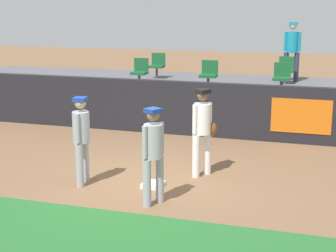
{
  "coord_description": "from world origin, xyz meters",
  "views": [
    {
      "loc": [
        3.38,
        -9.27,
        3.49
      ],
      "look_at": [
        0.23,
        0.89,
        1.0
      ],
      "focal_mm": 55.63,
      "sensor_mm": 36.0,
      "label": 1
    }
  ],
  "objects_px": {
    "player_coach_visitor": "(81,135)",
    "seat_back_right": "(286,69)",
    "seat_front_right": "(282,76)",
    "seat_front_left": "(140,70)",
    "seat_back_left": "(157,64)",
    "spectator_hooded": "(292,47)",
    "first_base": "(153,185)",
    "player_fielder_home": "(203,126)",
    "seat_front_center": "(209,73)",
    "player_runner_visitor": "(153,150)"
  },
  "relations": [
    {
      "from": "player_runner_visitor",
      "to": "player_coach_visitor",
      "type": "relative_size",
      "value": 1.0
    },
    {
      "from": "first_base",
      "to": "seat_front_center",
      "type": "distance_m",
      "value": 5.89
    },
    {
      "from": "player_fielder_home",
      "to": "seat_front_right",
      "type": "bearing_deg",
      "value": -160.62
    },
    {
      "from": "seat_back_right",
      "to": "seat_back_left",
      "type": "distance_m",
      "value": 4.25
    },
    {
      "from": "player_coach_visitor",
      "to": "seat_front_center",
      "type": "distance_m",
      "value": 6.1
    },
    {
      "from": "player_runner_visitor",
      "to": "seat_front_center",
      "type": "bearing_deg",
      "value": -147.7
    },
    {
      "from": "player_fielder_home",
      "to": "seat_back_left",
      "type": "distance_m",
      "value": 7.27
    },
    {
      "from": "player_coach_visitor",
      "to": "spectator_hooded",
      "type": "distance_m",
      "value": 9.02
    },
    {
      "from": "seat_front_left",
      "to": "seat_back_left",
      "type": "bearing_deg",
      "value": 91.24
    },
    {
      "from": "seat_back_left",
      "to": "seat_front_left",
      "type": "relative_size",
      "value": 1.0
    },
    {
      "from": "spectator_hooded",
      "to": "seat_front_center",
      "type": "bearing_deg",
      "value": 48.4
    },
    {
      "from": "first_base",
      "to": "seat_front_right",
      "type": "height_order",
      "value": "seat_front_right"
    },
    {
      "from": "player_coach_visitor",
      "to": "seat_back_right",
      "type": "height_order",
      "value": "seat_back_right"
    },
    {
      "from": "seat_back_right",
      "to": "spectator_hooded",
      "type": "xyz_separation_m",
      "value": [
        0.12,
        0.53,
        0.63
      ]
    },
    {
      "from": "first_base",
      "to": "spectator_hooded",
      "type": "distance_m",
      "value": 8.53
    },
    {
      "from": "player_fielder_home",
      "to": "seat_front_left",
      "type": "xyz_separation_m",
      "value": [
        -3.11,
        4.73,
        0.47
      ]
    },
    {
      "from": "seat_front_center",
      "to": "player_fielder_home",
      "type": "bearing_deg",
      "value": -78.55
    },
    {
      "from": "player_fielder_home",
      "to": "seat_front_left",
      "type": "height_order",
      "value": "seat_front_left"
    },
    {
      "from": "player_runner_visitor",
      "to": "seat_back_left",
      "type": "distance_m",
      "value": 8.8
    },
    {
      "from": "player_coach_visitor",
      "to": "spectator_hooded",
      "type": "xyz_separation_m",
      "value": [
        3.35,
        8.3,
        1.14
      ]
    },
    {
      "from": "player_coach_visitor",
      "to": "seat_back_right",
      "type": "xyz_separation_m",
      "value": [
        3.24,
        7.76,
        0.51
      ]
    },
    {
      "from": "seat_front_left",
      "to": "spectator_hooded",
      "type": "distance_m",
      "value": 4.96
    },
    {
      "from": "player_runner_visitor",
      "to": "player_coach_visitor",
      "type": "xyz_separation_m",
      "value": [
        -1.68,
        0.6,
        0.0
      ]
    },
    {
      "from": "first_base",
      "to": "seat_back_left",
      "type": "height_order",
      "value": "seat_back_left"
    },
    {
      "from": "first_base",
      "to": "seat_front_center",
      "type": "xyz_separation_m",
      "value": [
        -0.2,
        5.7,
        1.49
      ]
    },
    {
      "from": "player_runner_visitor",
      "to": "seat_back_left",
      "type": "height_order",
      "value": "seat_back_left"
    },
    {
      "from": "player_coach_visitor",
      "to": "spectator_hooded",
      "type": "bearing_deg",
      "value": 152.07
    },
    {
      "from": "player_runner_visitor",
      "to": "spectator_hooded",
      "type": "height_order",
      "value": "spectator_hooded"
    },
    {
      "from": "seat_back_right",
      "to": "seat_front_left",
      "type": "relative_size",
      "value": 1.0
    },
    {
      "from": "player_fielder_home",
      "to": "seat_back_left",
      "type": "relative_size",
      "value": 2.17
    },
    {
      "from": "seat_back_left",
      "to": "first_base",
      "type": "bearing_deg",
      "value": -72.32
    },
    {
      "from": "first_base",
      "to": "seat_back_right",
      "type": "distance_m",
      "value": 7.86
    },
    {
      "from": "seat_front_left",
      "to": "spectator_hooded",
      "type": "bearing_deg",
      "value": 28.31
    },
    {
      "from": "spectator_hooded",
      "to": "seat_back_right",
      "type": "bearing_deg",
      "value": 79.06
    },
    {
      "from": "seat_front_right",
      "to": "spectator_hooded",
      "type": "bearing_deg",
      "value": 88.05
    },
    {
      "from": "player_runner_visitor",
      "to": "seat_front_center",
      "type": "distance_m",
      "value": 6.6
    },
    {
      "from": "player_runner_visitor",
      "to": "player_coach_visitor",
      "type": "height_order",
      "value": "player_coach_visitor"
    },
    {
      "from": "player_coach_visitor",
      "to": "seat_front_left",
      "type": "xyz_separation_m",
      "value": [
        -0.98,
        5.96,
        0.51
      ]
    },
    {
      "from": "player_fielder_home",
      "to": "seat_back_right",
      "type": "relative_size",
      "value": 2.17
    },
    {
      "from": "player_coach_visitor",
      "to": "seat_front_right",
      "type": "height_order",
      "value": "seat_front_right"
    },
    {
      "from": "player_fielder_home",
      "to": "player_coach_visitor",
      "type": "bearing_deg",
      "value": -27.02
    },
    {
      "from": "seat_front_right",
      "to": "seat_back_left",
      "type": "bearing_deg",
      "value": 157.23
    },
    {
      "from": "first_base",
      "to": "player_coach_visitor",
      "type": "distance_m",
      "value": 1.71
    },
    {
      "from": "player_coach_visitor",
      "to": "seat_front_left",
      "type": "relative_size",
      "value": 2.09
    },
    {
      "from": "spectator_hooded",
      "to": "seat_front_left",
      "type": "bearing_deg",
      "value": 29.79
    },
    {
      "from": "seat_front_right",
      "to": "player_coach_visitor",
      "type": "bearing_deg",
      "value": -118.76
    },
    {
      "from": "seat_front_center",
      "to": "seat_front_right",
      "type": "bearing_deg",
      "value": -0.0
    },
    {
      "from": "seat_back_right",
      "to": "seat_front_center",
      "type": "distance_m",
      "value": 2.74
    },
    {
      "from": "seat_back_left",
      "to": "seat_back_right",
      "type": "bearing_deg",
      "value": -0.0
    },
    {
      "from": "seat_front_right",
      "to": "seat_back_right",
      "type": "distance_m",
      "value": 1.8
    }
  ]
}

